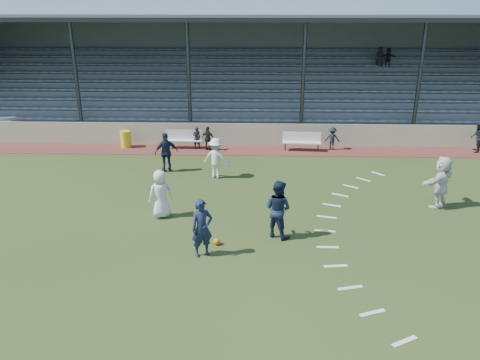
{
  "coord_description": "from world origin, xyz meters",
  "views": [
    {
      "loc": [
        0.52,
        -13.14,
        7.13
      ],
      "look_at": [
        0.0,
        2.5,
        1.3
      ],
      "focal_mm": 35.0,
      "sensor_mm": 36.0,
      "label": 1
    }
  ],
  "objects_px": {
    "player_navy_lead": "(202,228)",
    "player_white_lead": "(161,194)",
    "bench_left": "(184,137)",
    "football": "(217,242)",
    "official": "(477,137)",
    "trash_bin": "(126,139)",
    "bench_right": "(302,140)"
  },
  "relations": [
    {
      "from": "bench_right",
      "to": "player_white_lead",
      "type": "distance_m",
      "value": 10.22
    },
    {
      "from": "bench_right",
      "to": "player_navy_lead",
      "type": "relative_size",
      "value": 1.12
    },
    {
      "from": "trash_bin",
      "to": "player_white_lead",
      "type": "bearing_deg",
      "value": -67.59
    },
    {
      "from": "bench_left",
      "to": "player_navy_lead",
      "type": "relative_size",
      "value": 1.1
    },
    {
      "from": "football",
      "to": "player_white_lead",
      "type": "xyz_separation_m",
      "value": [
        -2.15,
        2.06,
        0.77
      ]
    },
    {
      "from": "trash_bin",
      "to": "player_navy_lead",
      "type": "relative_size",
      "value": 0.49
    },
    {
      "from": "trash_bin",
      "to": "official",
      "type": "bearing_deg",
      "value": -0.87
    },
    {
      "from": "player_navy_lead",
      "to": "bench_left",
      "type": "bearing_deg",
      "value": 76.45
    },
    {
      "from": "bench_left",
      "to": "trash_bin",
      "type": "height_order",
      "value": "bench_left"
    },
    {
      "from": "player_white_lead",
      "to": "player_navy_lead",
      "type": "relative_size",
      "value": 0.97
    },
    {
      "from": "bench_left",
      "to": "football",
      "type": "xyz_separation_m",
      "value": [
        2.62,
        -10.74,
        -0.48
      ]
    },
    {
      "from": "player_navy_lead",
      "to": "football",
      "type": "bearing_deg",
      "value": 35.91
    },
    {
      "from": "player_navy_lead",
      "to": "official",
      "type": "bearing_deg",
      "value": 15.96
    },
    {
      "from": "bench_left",
      "to": "player_navy_lead",
      "type": "xyz_separation_m",
      "value": [
        2.24,
        -11.41,
        0.32
      ]
    },
    {
      "from": "bench_left",
      "to": "bench_right",
      "type": "distance_m",
      "value": 6.24
    },
    {
      "from": "football",
      "to": "player_white_lead",
      "type": "relative_size",
      "value": 0.12
    },
    {
      "from": "player_navy_lead",
      "to": "player_white_lead",
      "type": "bearing_deg",
      "value": 98.32
    },
    {
      "from": "trash_bin",
      "to": "player_white_lead",
      "type": "relative_size",
      "value": 0.51
    },
    {
      "from": "bench_left",
      "to": "official",
      "type": "bearing_deg",
      "value": -1.63
    },
    {
      "from": "player_white_lead",
      "to": "bench_right",
      "type": "bearing_deg",
      "value": -149.16
    },
    {
      "from": "football",
      "to": "player_navy_lead",
      "type": "bearing_deg",
      "value": -119.42
    },
    {
      "from": "bench_left",
      "to": "football",
      "type": "bearing_deg",
      "value": -76.91
    },
    {
      "from": "bench_right",
      "to": "player_white_lead",
      "type": "height_order",
      "value": "player_white_lead"
    },
    {
      "from": "bench_left",
      "to": "official",
      "type": "distance_m",
      "value": 15.24
    },
    {
      "from": "trash_bin",
      "to": "bench_left",
      "type": "bearing_deg",
      "value": -0.32
    },
    {
      "from": "football",
      "to": "player_navy_lead",
      "type": "xyz_separation_m",
      "value": [
        -0.38,
        -0.67,
        0.8
      ]
    },
    {
      "from": "bench_right",
      "to": "official",
      "type": "xyz_separation_m",
      "value": [
        9.0,
        -0.02,
        0.23
      ]
    },
    {
      "from": "trash_bin",
      "to": "player_navy_lead",
      "type": "xyz_separation_m",
      "value": [
        5.36,
        -11.43,
        0.44
      ]
    },
    {
      "from": "trash_bin",
      "to": "player_white_lead",
      "type": "height_order",
      "value": "player_white_lead"
    },
    {
      "from": "bench_left",
      "to": "player_navy_lead",
      "type": "distance_m",
      "value": 11.63
    },
    {
      "from": "bench_left",
      "to": "player_navy_lead",
      "type": "bearing_deg",
      "value": -79.52
    },
    {
      "from": "bench_right",
      "to": "trash_bin",
      "type": "relative_size",
      "value": 2.28
    }
  ]
}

